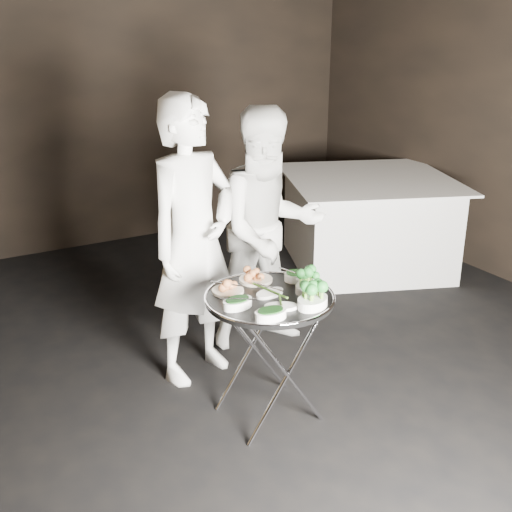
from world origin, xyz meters
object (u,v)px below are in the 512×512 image
tray_stand (269,352)px  serving_tray (270,298)px  dining_table (367,221)px  waiter_left (193,242)px  waiter_right (269,230)px

tray_stand → serving_tray: 0.33m
tray_stand → dining_table: size_ratio=0.51×
tray_stand → dining_table: bearing=39.0°
serving_tray → waiter_left: waiter_left is taller
tray_stand → serving_tray: bearing=26.6°
tray_stand → waiter_right: bearing=59.4°
waiter_left → dining_table: 2.46m
serving_tray → dining_table: bearing=39.0°
serving_tray → dining_table: size_ratio=0.49×
serving_tray → waiter_left: bearing=102.8°
serving_tray → waiter_left: (-0.15, 0.66, 0.15)m
serving_tray → dining_table: 2.65m
waiter_left → waiter_right: (0.63, 0.14, -0.06)m
serving_tray → waiter_right: 0.94m
serving_tray → waiter_right: (0.48, 0.80, 0.08)m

